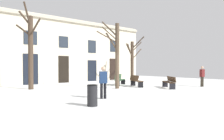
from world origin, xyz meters
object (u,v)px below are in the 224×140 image
Objects in this scene: tree_right_of_center at (116,53)px; tree_left_of_center at (132,59)px; litter_bin at (92,95)px; person_near_bench at (202,75)px; bench_back_to_back_right at (169,82)px; bench_facing_shops at (136,81)px; person_strolling at (103,81)px; tree_center at (30,49)px; bench_near_lamp at (120,79)px.

tree_left_of_center is at bearing 34.21° from tree_right_of_center.
litter_bin is 11.22m from person_near_bench.
bench_facing_shops reaches higher than bench_back_to_back_right.
tree_left_of_center is 2.88× the size of person_strolling.
bench_back_to_back_right is at bearing -37.67° from tree_right_of_center.
litter_bin is 0.50× the size of bench_facing_shops.
bench_back_to_back_right is (7.98, -5.87, -2.38)m from tree_center.
person_near_bench is at bearing -156.83° from person_strolling.
tree_right_of_center is 1.08× the size of tree_left_of_center.
tree_center is at bearing -27.25° from person_near_bench.
tree_center is 3.59× the size of person_near_bench.
person_near_bench is (0.12, -7.41, -1.43)m from tree_left_of_center.
bench_near_lamp is (-0.06, 1.80, 0.01)m from bench_facing_shops.
bench_facing_shops is at bearing -126.61° from person_strolling.
tree_left_of_center is at bearing 2.63° from tree_center.
tree_center reaches higher than person_strolling.
bench_back_to_back_right is at bearing 13.06° from litter_bin.
tree_center is 6.59× the size of litter_bin.
bench_facing_shops reaches higher than litter_bin.
person_near_bench is (10.87, -6.92, -1.94)m from tree_center.
bench_near_lamp is at bearing 41.82° from tree_right_of_center.
tree_right_of_center reaches higher than person_near_bench.
bench_near_lamp is (1.97, 1.77, -2.05)m from tree_right_of_center.
person_near_bench reaches higher than bench_near_lamp.
litter_bin reaches higher than bench_back_to_back_right.
bench_back_to_back_right is at bearing -14.79° from person_near_bench.
person_near_bench reaches higher than litter_bin.
bench_near_lamp is 6.57m from person_near_bench.
person_near_bench is (5.98, -3.44, -1.64)m from tree_right_of_center.
bench_near_lamp is at bearing 40.22° from litter_bin.
tree_right_of_center reaches higher than bench_facing_shops.
tree_left_of_center reaches higher than bench_back_to_back_right.
tree_left_of_center is 2.64× the size of bench_facing_shops.
tree_right_of_center is 2.84× the size of bench_back_to_back_right.
bench_near_lamp is at bearing 27.77° from bench_facing_shops.
bench_facing_shops is at bearing -117.45° from bench_back_to_back_right.
tree_right_of_center is 5.05m from person_strolling.
tree_center reaches higher than tree_right_of_center.
tree_center is at bearing 87.71° from litter_bin.
person_near_bench is (4.00, -5.20, 0.40)m from bench_near_lamp.
bench_facing_shops is at bearing -35.56° from person_near_bench.
tree_left_of_center is 7.18m from bench_back_to_back_right.
person_near_bench is (11.18, 0.87, 0.44)m from litter_bin.
tree_left_of_center reaches higher than bench_facing_shops.
tree_center is 8.12m from bench_facing_shops.
tree_left_of_center reaches higher than litter_bin.
person_strolling is (1.24, -6.56, -1.95)m from tree_center.
bench_facing_shops is at bearing -26.94° from tree_center.
bench_back_to_back_right is (8.29, 1.92, 0.01)m from litter_bin.
person_strolling is at bearing 143.83° from bench_facing_shops.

